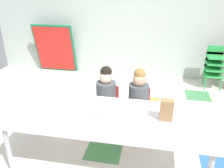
# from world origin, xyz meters

# --- Properties ---
(ground_plane) EXTENTS (6.08, 4.52, 0.02)m
(ground_plane) POSITION_xyz_m (0.01, 0.00, -0.01)
(ground_plane) COLOR silver
(back_wall) EXTENTS (6.08, 0.10, 2.60)m
(back_wall) POSITION_xyz_m (0.00, 2.26, 1.30)
(back_wall) COLOR #B2C1B7
(back_wall) RESTS_ON ground_plane
(craft_table) EXTENTS (2.14, 0.83, 0.61)m
(craft_table) POSITION_xyz_m (0.09, -0.62, 0.57)
(craft_table) COLOR white
(craft_table) RESTS_ON ground_plane
(seated_child_near_camera) EXTENTS (0.32, 0.31, 0.92)m
(seated_child_near_camera) POSITION_xyz_m (-0.07, 0.02, 0.55)
(seated_child_near_camera) COLOR red
(seated_child_near_camera) RESTS_ON ground_plane
(seated_child_middle_seat) EXTENTS (0.32, 0.31, 0.92)m
(seated_child_middle_seat) POSITION_xyz_m (0.36, 0.02, 0.55)
(seated_child_middle_seat) COLOR red
(seated_child_middle_seat) RESTS_ON ground_plane
(kid_chair_green_stack) EXTENTS (0.32, 0.30, 0.80)m
(kid_chair_green_stack) POSITION_xyz_m (1.65, 1.83, 0.46)
(kid_chair_green_stack) COLOR green
(kid_chair_green_stack) RESTS_ON ground_plane
(folded_activity_table) EXTENTS (0.90, 0.29, 1.09)m
(folded_activity_table) POSITION_xyz_m (-1.68, 2.06, 0.54)
(folded_activity_table) COLOR #19724C
(folded_activity_table) RESTS_ON ground_plane
(paper_bag_brown) EXTENTS (0.13, 0.09, 0.22)m
(paper_bag_brown) POSITION_xyz_m (0.68, -0.59, 0.72)
(paper_bag_brown) COLOR #9E754C
(paper_bag_brown) RESTS_ON craft_table
(paper_plate_near_edge) EXTENTS (0.18, 0.18, 0.01)m
(paper_plate_near_edge) POSITION_xyz_m (-0.00, -0.71, 0.62)
(paper_plate_near_edge) COLOR white
(paper_plate_near_edge) RESTS_ON craft_table
(paper_plate_center_table) EXTENTS (0.18, 0.18, 0.01)m
(paper_plate_center_table) POSITION_xyz_m (0.36, -0.73, 0.62)
(paper_plate_center_table) COLOR white
(paper_plate_center_table) RESTS_ON craft_table
(donut_powdered_on_plate) EXTENTS (0.12, 0.12, 0.03)m
(donut_powdered_on_plate) POSITION_xyz_m (-0.00, -0.71, 0.64)
(donut_powdered_on_plate) COLOR white
(donut_powdered_on_plate) RESTS_ON craft_table
(donut_powdered_loose) EXTENTS (0.10, 0.10, 0.03)m
(donut_powdered_loose) POSITION_xyz_m (0.38, -0.75, 0.63)
(donut_powdered_loose) COLOR white
(donut_powdered_loose) RESTS_ON craft_table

